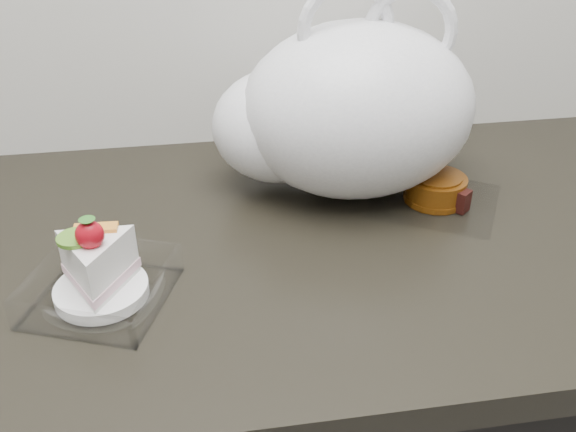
{
  "coord_description": "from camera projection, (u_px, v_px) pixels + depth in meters",
  "views": [
    {
      "loc": [
        -0.04,
        0.97,
        1.37
      ],
      "look_at": [
        0.07,
        1.67,
        0.94
      ],
      "focal_mm": 40.0,
      "sensor_mm": 36.0,
      "label": 1
    }
  ],
  "objects": [
    {
      "name": "cake_tray",
      "position": [
        99.0,
        277.0,
        0.73
      ],
      "size": [
        0.19,
        0.19,
        0.12
      ],
      "rotation": [
        0.0,
        0.0,
        -0.37
      ],
      "color": "white",
      "rests_on": "counter"
    },
    {
      "name": "plastic_bag",
      "position": [
        342.0,
        112.0,
        0.91
      ],
      "size": [
        0.38,
        0.27,
        0.31
      ],
      "rotation": [
        0.0,
        0.0,
        -0.03
      ],
      "color": "white",
      "rests_on": "counter"
    },
    {
      "name": "mooncake_wrap",
      "position": [
        436.0,
        191.0,
        0.93
      ],
      "size": [
        0.23,
        0.23,
        0.04
      ],
      "rotation": [
        0.0,
        0.0,
        -0.35
      ],
      "color": "white",
      "rests_on": "counter"
    }
  ]
}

